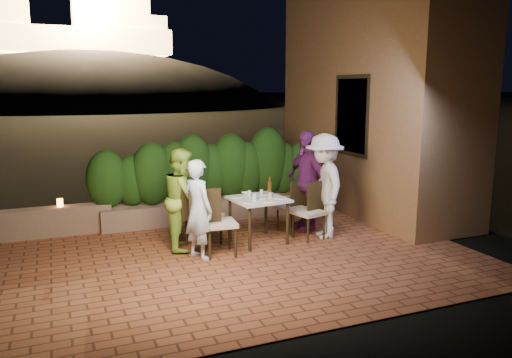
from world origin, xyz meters
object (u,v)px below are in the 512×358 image
chair_left_front (220,222)px  diner_blue (198,210)px  chair_right_front (309,211)px  chair_right_back (291,207)px  beer_bottle (270,187)px  bowl (247,194)px  dining_table (258,220)px  chair_left_back (203,214)px  diner_purple (306,181)px  diner_green (183,199)px  diner_white (324,186)px  parapet_lamp (60,203)px

chair_left_front → diner_blue: 0.41m
chair_right_front → chair_right_back: chair_right_front is taller
beer_bottle → bowl: 0.41m
bowl → diner_blue: diner_blue is taller
dining_table → chair_left_front: size_ratio=0.81×
dining_table → chair_left_back: chair_left_back is taller
bowl → diner_purple: size_ratio=0.10×
bowl → diner_green: diner_green is taller
chair_left_back → diner_purple: 2.02m
dining_table → chair_left_front: (-0.79, -0.38, 0.15)m
diner_white → parapet_lamp: diner_white is taller
bowl → diner_white: diner_white is taller
dining_table → beer_bottle: size_ratio=2.54×
dining_table → parapet_lamp: (-3.03, 1.68, 0.20)m
chair_right_back → diner_purple: bearing=170.9°
chair_left_back → chair_right_front: (1.74, -0.34, -0.04)m
diner_white → diner_purple: bearing=-160.6°
beer_bottle → bowl: bearing=142.4°
chair_left_front → chair_right_back: bearing=29.8°
beer_bottle → diner_purple: 0.93m
dining_table → diner_white: (1.15, -0.14, 0.52)m
chair_right_front → diner_blue: 2.02m
chair_left_front → diner_blue: (-0.34, -0.03, 0.23)m
diner_white → diner_green: bearing=-84.9°
bowl → chair_right_back: size_ratio=0.21×
chair_right_back → parapet_lamp: size_ratio=6.46×
beer_bottle → diner_blue: 1.44m
beer_bottle → bowl: beer_bottle is taller
dining_table → diner_purple: size_ratio=0.47×
chair_left_back → chair_right_front: chair_left_back is taller
bowl → chair_right_back: bearing=4.4°
chair_left_back → chair_right_back: 1.68m
diner_purple → chair_right_front: bearing=-30.8°
bowl → chair_right_back: chair_right_back is taller
chair_left_front → diner_white: diner_white is taller
parapet_lamp → chair_left_front: bearing=-42.6°
chair_left_back → diner_white: 2.10m
diner_blue → parapet_lamp: size_ratio=10.78×
chair_left_back → diner_blue: 0.68m
beer_bottle → diner_green: 1.45m
beer_bottle → chair_left_back: beer_bottle is taller
beer_bottle → parapet_lamp: size_ratio=2.38×
chair_left_front → chair_right_back: chair_left_front is taller
diner_white → diner_purple: size_ratio=0.99×
diner_white → diner_blue: bearing=-70.9°
diner_green → chair_right_back: bearing=-71.2°
dining_table → chair_left_back: size_ratio=0.81×
bowl → chair_left_back: 0.84m
chair_left_back → parapet_lamp: size_ratio=7.48×
bowl → diner_green: (-1.13, -0.12, 0.03)m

